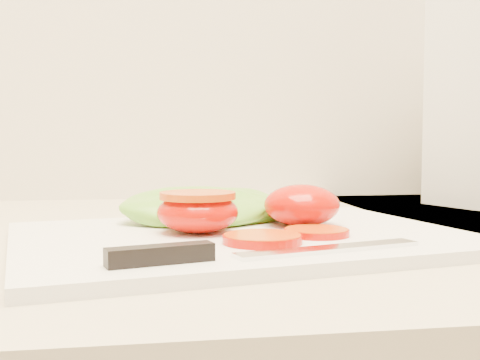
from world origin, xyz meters
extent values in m
cube|color=#BEB494|center=(0.00, 1.68, 0.92)|extent=(3.92, 0.65, 0.03)
cube|color=silver|center=(-0.02, 1.59, 0.94)|extent=(0.42, 0.34, 0.01)
ellipsoid|color=#B90100|center=(0.04, 1.62, 0.96)|extent=(0.07, 0.07, 0.04)
ellipsoid|color=#B90100|center=(-0.06, 1.60, 0.96)|extent=(0.07, 0.07, 0.04)
cylinder|color=#B32D05|center=(-0.06, 1.60, 0.97)|extent=(0.07, 0.07, 0.01)
cylinder|color=#CD570B|center=(-0.02, 1.54, 0.94)|extent=(0.06, 0.06, 0.01)
cylinder|color=#CD570B|center=(0.03, 1.57, 0.94)|extent=(0.05, 0.05, 0.01)
ellipsoid|color=#64BD32|center=(-0.06, 1.66, 0.95)|extent=(0.16, 0.11, 0.03)
ellipsoid|color=#64BD32|center=(-0.01, 1.68, 0.95)|extent=(0.15, 0.15, 0.03)
cube|color=silver|center=(0.02, 1.50, 0.94)|extent=(0.15, 0.06, 0.00)
cube|color=black|center=(-0.10, 1.47, 0.95)|extent=(0.07, 0.03, 0.01)
camera|label=1|loc=(-0.11, 1.08, 1.02)|focal=45.00mm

